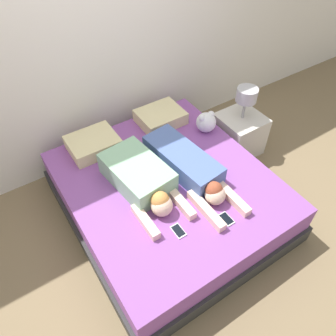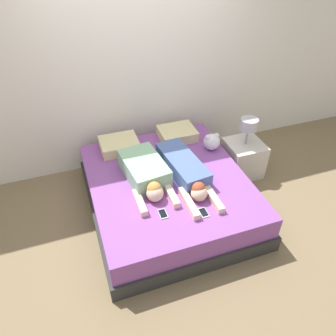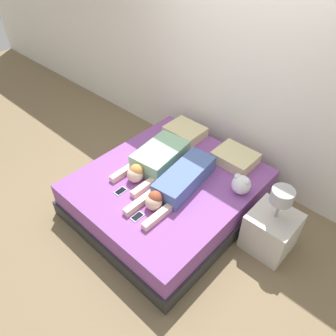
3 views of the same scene
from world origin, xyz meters
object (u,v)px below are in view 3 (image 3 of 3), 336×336
(pillow_head_right, at_px, (235,158))
(person_right, at_px, (178,182))
(person_left, at_px, (156,159))
(cell_phone_right, at_px, (137,217))
(plush_toy, at_px, (241,184))
(pillow_head_left, at_px, (185,132))
(nightstand, at_px, (271,229))
(cell_phone_left, at_px, (121,191))
(bed, at_px, (168,193))

(pillow_head_right, distance_m, person_right, 0.80)
(person_left, bearing_deg, cell_phone_right, -59.33)
(person_left, bearing_deg, plush_toy, 18.44)
(person_right, bearing_deg, pillow_head_right, 76.18)
(plush_toy, bearing_deg, pillow_head_left, 161.24)
(nightstand, bearing_deg, plush_toy, 172.14)
(person_left, height_order, cell_phone_left, person_left)
(person_left, distance_m, plush_toy, 0.98)
(bed, distance_m, pillow_head_right, 0.88)
(person_right, xyz_separation_m, cell_phone_left, (-0.42, -0.45, -0.09))
(pillow_head_left, bearing_deg, plush_toy, -18.76)
(plush_toy, bearing_deg, bed, -152.42)
(cell_phone_left, bearing_deg, person_left, 90.91)
(bed, distance_m, person_right, 0.38)
(person_left, distance_m, cell_phone_right, 0.78)
(pillow_head_left, xyz_separation_m, person_right, (0.57, -0.78, 0.03))
(person_right, bearing_deg, bed, 166.39)
(cell_phone_right, bearing_deg, person_right, 86.73)
(cell_phone_left, bearing_deg, nightstand, 30.06)
(bed, height_order, cell_phone_left, cell_phone_left)
(bed, bearing_deg, cell_phone_left, -114.67)
(person_right, distance_m, nightstand, 1.06)
(bed, distance_m, cell_phone_left, 0.59)
(pillow_head_left, xyz_separation_m, nightstand, (1.53, -0.43, -0.25))
(plush_toy, relative_size, nightstand, 0.26)
(person_left, bearing_deg, nightstand, 10.20)
(person_left, bearing_deg, person_right, -13.14)
(person_right, relative_size, cell_phone_right, 8.77)
(pillow_head_right, height_order, person_left, person_left)
(pillow_head_right, bearing_deg, pillow_head_left, 180.00)
(person_left, height_order, cell_phone_right, person_left)
(bed, relative_size, cell_phone_left, 14.98)
(person_left, bearing_deg, cell_phone_left, -89.09)
(pillow_head_left, relative_size, person_right, 0.40)
(pillow_head_left, xyz_separation_m, cell_phone_right, (0.54, -1.34, -0.06))
(pillow_head_left, relative_size, cell_phone_left, 3.51)
(pillow_head_right, height_order, plush_toy, plush_toy)
(bed, distance_m, pillow_head_left, 0.88)
(person_left, xyz_separation_m, plush_toy, (0.93, 0.31, 0.00))
(pillow_head_right, distance_m, nightstand, 0.91)
(bed, height_order, nightstand, nightstand)
(bed, relative_size, cell_phone_right, 14.98)
(person_left, relative_size, cell_phone_right, 7.16)
(bed, relative_size, plush_toy, 9.19)
(cell_phone_right, height_order, plush_toy, plush_toy)
(pillow_head_left, distance_m, plush_toy, 1.14)
(bed, height_order, pillow_head_right, pillow_head_right)
(pillow_head_left, relative_size, nightstand, 0.56)
(pillow_head_right, relative_size, plush_toy, 2.15)
(cell_phone_left, distance_m, plush_toy, 1.27)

